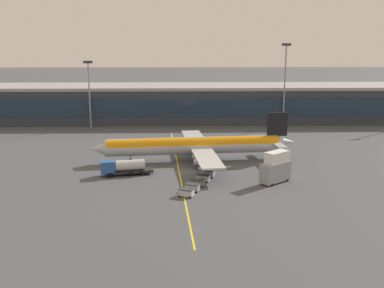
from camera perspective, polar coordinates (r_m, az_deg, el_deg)
The scene contains 13 objects.
ground_plane at distance 100.91m, azimuth -0.15°, elevation -3.38°, with size 700.00×700.00×0.00m, color #47494F.
apron_lead_in_line at distance 102.81m, azimuth -1.64°, elevation -3.07°, with size 0.30×80.00×0.01m, color yellow.
terminal_building at distance 161.02m, azimuth -1.90°, elevation 4.99°, with size 208.39×20.30×12.23m.
main_airliner at distance 108.71m, azimuth 0.36°, elevation -0.18°, with size 47.54×38.08×11.01m.
fuel_tanker at distance 99.06m, azimuth -8.33°, elevation -2.78°, with size 11.08×4.72×3.25m.
catering_lift at distance 94.21m, azimuth 10.12°, elevation -2.83°, with size 6.85×6.24×6.30m.
baggage_cart_0 at distance 85.36m, azimuth -0.70°, elevation -5.89°, with size 3.02×2.39×1.48m.
baggage_cart_1 at distance 88.21m, azimuth 0.03°, elevation -5.26°, with size 3.02×2.39×1.48m.
baggage_cart_2 at distance 91.09m, azimuth 0.71°, elevation -4.67°, with size 3.02×2.39×1.48m.
baggage_cart_3 at distance 93.98m, azimuth 1.35°, elevation -4.12°, with size 3.02×2.39×1.48m.
baggage_cart_4 at distance 96.90m, azimuth 1.94°, elevation -3.59°, with size 3.02×2.39×1.48m.
apron_light_mast_0 at distance 151.66m, azimuth 11.19°, elevation 7.69°, with size 2.80×0.50×26.25m.
apron_light_mast_1 at distance 151.11m, azimuth -12.35°, elevation 6.58°, with size 2.80×0.50×20.98m.
Camera 1 is at (-2.01, -96.84, 28.29)m, focal length 44.03 mm.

